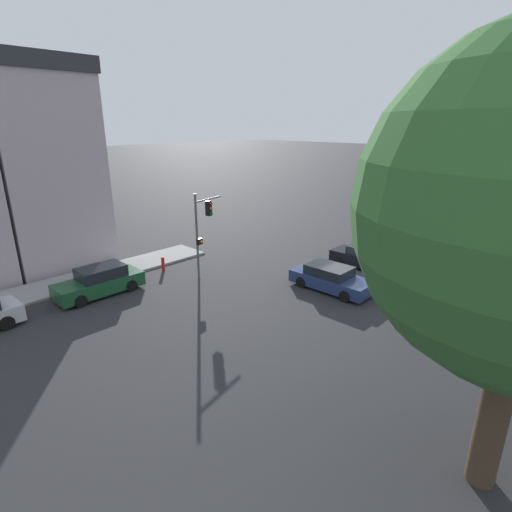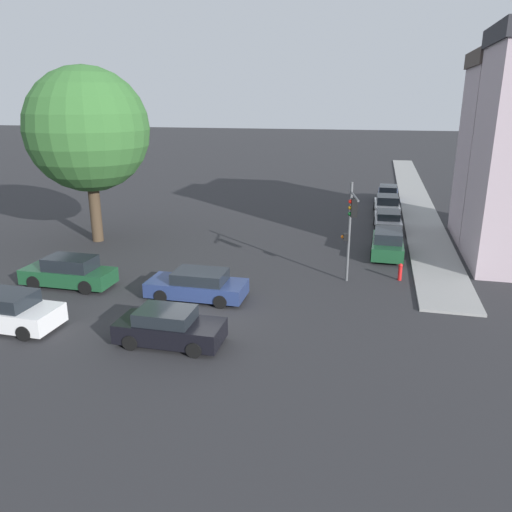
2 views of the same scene
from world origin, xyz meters
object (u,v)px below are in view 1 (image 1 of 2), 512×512
at_px(crossing_car_3, 460,315).
at_px(crossing_car_2, 364,257).
at_px(crossing_car_0, 331,278).
at_px(parked_car_0, 100,282).
at_px(traffic_signal, 203,223).
at_px(crossing_car_1, 479,283).
at_px(fire_hydrant, 163,263).

bearing_deg(crossing_car_3, crossing_car_2, 148.05).
distance_m(crossing_car_0, parked_car_0, 12.89).
bearing_deg(traffic_signal, crossing_car_1, 21.87).
height_order(traffic_signal, crossing_car_1, traffic_signal).
xyz_separation_m(crossing_car_2, parked_car_0, (8.33, 14.01, 0.07)).
xyz_separation_m(crossing_car_3, fire_hydrant, (16.37, 4.88, -0.25)).
bearing_deg(crossing_car_0, crossing_car_2, 96.22).
distance_m(traffic_signal, crossing_car_3, 14.42).
xyz_separation_m(crossing_car_0, crossing_car_1, (-6.34, -4.89, 0.06)).
bearing_deg(traffic_signal, fire_hydrant, -164.76).
distance_m(crossing_car_1, parked_car_0, 20.84).
height_order(crossing_car_2, parked_car_0, parked_car_0).
relative_size(traffic_signal, parked_car_0, 1.12).
bearing_deg(parked_car_0, fire_hydrant, -171.76).
height_order(crossing_car_0, crossing_car_1, crossing_car_1).
height_order(crossing_car_3, parked_car_0, parked_car_0).
xyz_separation_m(crossing_car_2, fire_hydrant, (8.94, 9.52, -0.18)).
height_order(traffic_signal, crossing_car_3, traffic_signal).
xyz_separation_m(traffic_signal, crossing_car_1, (-13.17, -8.46, -2.65)).
distance_m(crossing_car_0, fire_hydrant, 10.66).
height_order(traffic_signal, parked_car_0, traffic_signal).
xyz_separation_m(traffic_signal, parked_car_0, (2.04, 5.79, -2.63)).
relative_size(traffic_signal, crossing_car_1, 1.35).
height_order(crossing_car_0, fire_hydrant, crossing_car_0).
bearing_deg(parked_car_0, crossing_car_1, 133.63).
relative_size(crossing_car_0, fire_hydrant, 5.11).
relative_size(traffic_signal, fire_hydrant, 5.65).
bearing_deg(crossing_car_0, fire_hydrant, -153.14).
xyz_separation_m(crossing_car_0, fire_hydrant, (9.48, 4.87, -0.17)).
bearing_deg(fire_hydrant, crossing_car_2, -133.21).
height_order(traffic_signal, fire_hydrant, traffic_signal).
distance_m(crossing_car_3, parked_car_0, 18.33).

